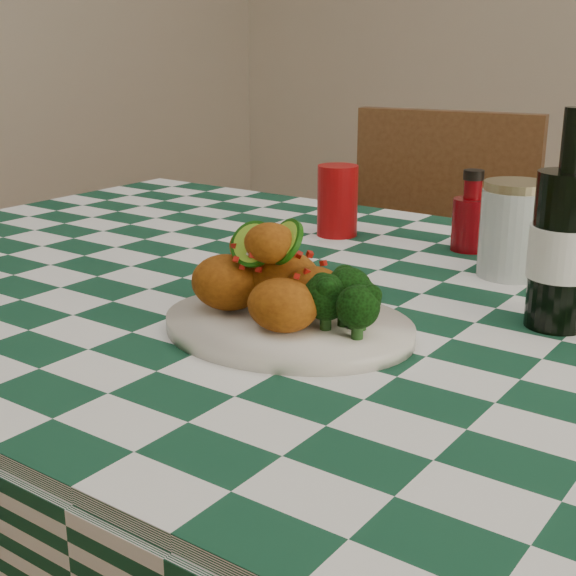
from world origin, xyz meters
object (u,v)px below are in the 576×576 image
Objects in this scene: plate at (288,327)px; dining_table at (326,546)px; red_tumbler at (337,201)px; mason_jar at (514,229)px; fried_chicken_pile at (276,271)px; ketchup_bottle at (471,211)px; wooden_chair_left at (412,333)px; beer_bottle at (565,221)px.

dining_table is at bearing 106.11° from plate.
red_tumbler is 0.34m from mason_jar.
fried_chicken_pile is 0.48m from ketchup_bottle.
wooden_chair_left is at bearing 129.12° from mason_jar.
mason_jar is 0.22m from beer_bottle.
mason_jar is 0.14× the size of wooden_chair_left.
wooden_chair_left reaches higher than ketchup_bottle.
fried_chicken_pile reaches higher than red_tumbler.
plate is at bearing -81.00° from wooden_chair_left.
mason_jar is (0.14, 0.37, -0.00)m from fried_chicken_pile.
ketchup_bottle reaches higher than plate.
beer_bottle reaches higher than fried_chicken_pile.
plate is 0.33m from beer_bottle.
wooden_chair_left is (-0.05, 0.40, -0.37)m from red_tumbler.
red_tumbler is at bearing 169.12° from mason_jar.
plate is at bearing -64.32° from red_tumbler.
plate is at bearing -139.58° from beer_bottle.
beer_bottle is (0.22, -0.27, 0.06)m from ketchup_bottle.
mason_jar reaches higher than dining_table.
ketchup_bottle is (0.03, 0.47, -0.01)m from fried_chicken_pile.
red_tumbler is (-0.19, 0.44, -0.01)m from fried_chicken_pile.
beer_bottle is (0.24, 0.20, 0.12)m from plate.
fried_chicken_pile is at bearing -141.49° from beer_bottle.
fried_chicken_pile is at bearing -66.13° from red_tumbler.
mason_jar is at bearing 72.23° from plate.
mason_jar is (0.11, -0.10, 0.00)m from ketchup_bottle.
beer_bottle reaches higher than red_tumbler.
dining_table is at bearing -59.39° from red_tumbler.
wooden_chair_left is at bearing 126.77° from ketchup_bottle.
ketchup_bottle is 0.36m from beer_bottle.
mason_jar is (0.12, 0.37, 0.06)m from plate.
dining_table is 0.53m from mason_jar.
ketchup_bottle is (0.06, 0.31, 0.46)m from dining_table.
red_tumbler is at bearing -91.35° from wooden_chair_left.
red_tumbler is 0.13× the size of wooden_chair_left.
red_tumbler is at bearing 113.87° from fried_chicken_pile.
wooden_chair_left is (-0.21, 0.68, 0.08)m from dining_table.
plate is 0.40m from mason_jar.
beer_bottle is at bearing 38.51° from fried_chicken_pile.
ketchup_bottle is 0.15m from mason_jar.
ketchup_bottle is at bearing 136.45° from mason_jar.
ketchup_bottle is (0.01, 0.47, 0.05)m from plate.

